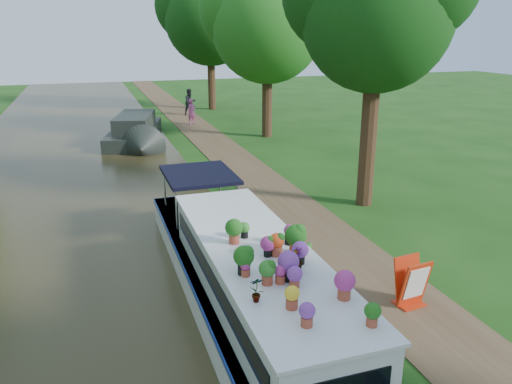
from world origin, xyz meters
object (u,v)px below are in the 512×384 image
object	(u,v)px
plant_boat	(258,296)
pedestrian_dark	(190,102)
second_boat	(135,131)
sandwich_board	(412,285)
pedestrian_pink	(192,112)

from	to	relation	value
plant_boat	pedestrian_dark	world-z (taller)	plant_boat
plant_boat	pedestrian_dark	xyz separation A→B (m)	(4.09, 26.98, 0.09)
plant_boat	second_boat	world-z (taller)	plant_boat
sandwich_board	pedestrian_dark	world-z (taller)	pedestrian_dark
pedestrian_pink	second_boat	bearing A→B (deg)	-158.27
second_boat	pedestrian_dark	world-z (taller)	pedestrian_dark
second_boat	pedestrian_pink	world-z (taller)	pedestrian_pink
plant_boat	sandwich_board	world-z (taller)	plant_boat
sandwich_board	pedestrian_pink	xyz separation A→B (m)	(-0.07, 23.32, 0.31)
plant_boat	sandwich_board	distance (m)	3.54
second_boat	pedestrian_pink	size ratio (longest dim) A/B	5.03
second_boat	pedestrian_pink	xyz separation A→B (m)	(3.95, 4.11, 0.23)
second_boat	plant_boat	bearing A→B (deg)	-74.15
sandwich_board	second_boat	bearing A→B (deg)	95.41
pedestrian_dark	plant_boat	bearing A→B (deg)	-118.39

